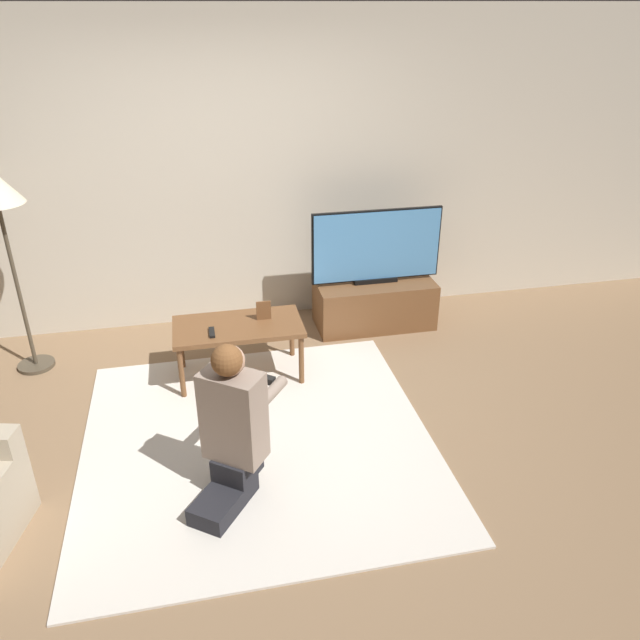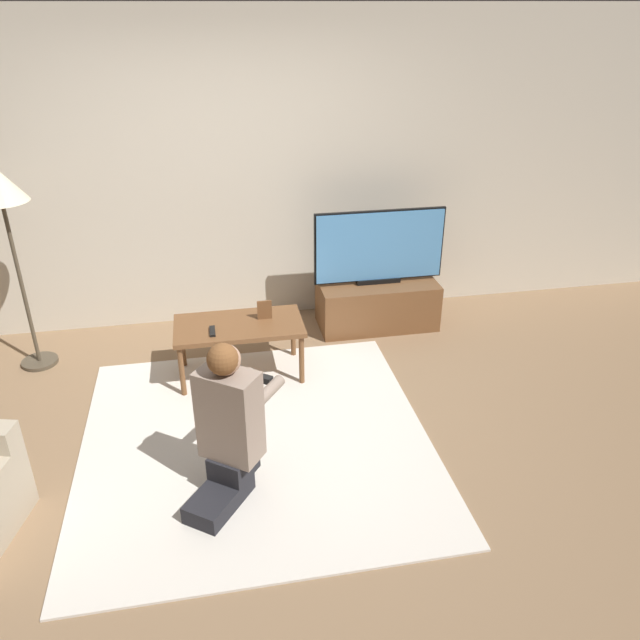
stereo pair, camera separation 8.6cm
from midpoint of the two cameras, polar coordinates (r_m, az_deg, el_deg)
The scene contains 10 objects.
ground_plane at distance 4.22m, azimuth -5.26°, elevation -11.04°, with size 10.00×10.00×0.00m, color #896B4C.
wall_back at distance 5.41m, azimuth -8.09°, elevation 12.96°, with size 10.00×0.06×2.60m.
rug at distance 4.22m, azimuth -5.26°, elevation -10.96°, with size 2.26×2.31×0.02m.
tv_stand at distance 5.56m, azimuth 5.67°, elevation 1.47°, with size 1.03×0.48×0.41m.
tv at distance 5.35m, azimuth 5.92°, elevation 6.66°, with size 1.13×0.08×0.65m.
coffee_table at distance 4.71m, azimuth -6.90°, elevation -0.86°, with size 0.96×0.50×0.45m.
floor_lamp at distance 5.00m, azimuth -26.68°, elevation 9.83°, with size 0.38×0.38×1.58m.
person_kneeling at distance 3.57m, azimuth -7.65°, elevation -9.39°, with size 0.66×0.77×0.98m.
picture_frame at distance 4.71m, azimuth -4.58°, elevation 0.93°, with size 0.11×0.01×0.15m.
remote at distance 4.59m, azimuth -9.28°, elevation -1.02°, with size 0.04×0.15×0.02m.
Camera 2 is at (-0.21, -3.32, 2.60)m, focal length 35.00 mm.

